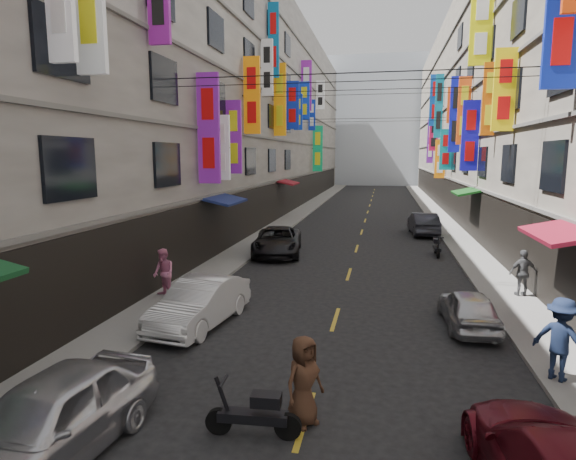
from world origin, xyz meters
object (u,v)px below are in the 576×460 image
at_px(pedestrian_crossing, 304,381).
at_px(car_left_near, 49,421).
at_px(car_left_far, 277,241).
at_px(pedestrian_rnear, 561,339).
at_px(pedestrian_rfar, 523,273).
at_px(car_right_mid, 468,309).
at_px(scooter_crossing, 255,414).
at_px(scooter_far_right, 437,247).
at_px(car_left_mid, 200,303).
at_px(pedestrian_lfar, 164,273).
at_px(car_right_far, 423,224).

bearing_deg(pedestrian_crossing, car_left_near, 154.57).
bearing_deg(car_left_far, pedestrian_rnear, -62.20).
xyz_separation_m(car_left_near, pedestrian_rnear, (9.40, 4.76, 0.31)).
height_order(pedestrian_rfar, pedestrian_crossing, pedestrian_rfar).
xyz_separation_m(car_right_mid, pedestrian_crossing, (-4.01, -6.19, 0.29)).
xyz_separation_m(scooter_crossing, car_left_near, (-3.18, -1.40, 0.32)).
bearing_deg(pedestrian_rnear, pedestrian_crossing, 65.67).
relative_size(scooter_far_right, pedestrian_crossing, 1.01).
xyz_separation_m(scooter_far_right, car_left_near, (-8.19, -19.02, 0.32)).
bearing_deg(scooter_crossing, pedestrian_rnear, -65.10).
height_order(car_left_near, pedestrian_rnear, pedestrian_rnear).
height_order(car_left_near, car_left_mid, car_left_near).
distance_m(car_left_mid, car_left_far, 10.91).
distance_m(scooter_crossing, car_left_mid, 6.26).
height_order(pedestrian_rnear, pedestrian_crossing, pedestrian_rnear).
distance_m(scooter_crossing, pedestrian_rnear, 7.09).
bearing_deg(pedestrian_rfar, pedestrian_crossing, 44.52).
relative_size(car_right_mid, pedestrian_rnear, 1.83).
height_order(scooter_far_right, pedestrian_rnear, pedestrian_rnear).
height_order(car_left_near, pedestrian_rfar, pedestrian_rfar).
xyz_separation_m(scooter_far_right, car_right_mid, (-0.19, -10.82, 0.15)).
relative_size(car_left_mid, pedestrian_rnear, 2.26).
bearing_deg(pedestrian_lfar, car_left_far, 112.99).
height_order(scooter_far_right, car_left_mid, car_left_mid).
xyz_separation_m(scooter_crossing, pedestrian_crossing, (0.81, 0.60, 0.44)).
bearing_deg(pedestrian_lfar, car_right_far, 96.15).
bearing_deg(scooter_crossing, car_right_mid, -38.79).
relative_size(pedestrian_rnear, pedestrian_rfar, 1.13).
height_order(car_left_far, car_right_mid, car_left_far).
bearing_deg(car_left_far, pedestrian_lfar, -112.76).
relative_size(car_left_far, pedestrian_lfar, 2.93).
height_order(car_right_mid, pedestrian_crossing, pedestrian_crossing).
bearing_deg(scooter_crossing, car_left_near, 110.34).
bearing_deg(car_right_mid, car_left_far, -52.55).
height_order(car_left_mid, car_right_far, car_right_far).
height_order(car_right_mid, pedestrian_rfar, pedestrian_rfar).
bearing_deg(pedestrian_lfar, pedestrian_rfar, 49.48).
bearing_deg(pedestrian_lfar, car_right_mid, 32.96).
bearing_deg(pedestrian_lfar, scooter_far_right, 81.28).
height_order(car_left_near, car_left_far, car_left_near).
bearing_deg(car_left_far, car_left_near, -98.20).
bearing_deg(pedestrian_crossing, car_left_far, 52.14).
xyz_separation_m(car_left_mid, pedestrian_crossing, (3.99, -4.78, 0.18)).
distance_m(car_left_far, pedestrian_rnear, 16.00).
distance_m(pedestrian_lfar, pedestrian_rfar, 12.95).
bearing_deg(pedestrian_rfar, car_left_mid, 13.29).
distance_m(car_left_near, car_left_far, 17.70).
distance_m(car_right_mid, pedestrian_rfar, 4.27).
relative_size(car_left_far, pedestrian_rfar, 3.04).
xyz_separation_m(scooter_far_right, car_left_mid, (-8.19, -12.22, 0.27)).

